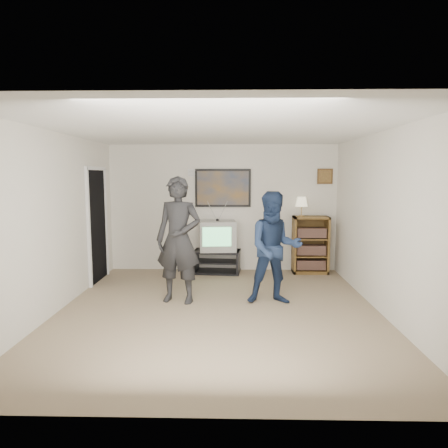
{
  "coord_description": "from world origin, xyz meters",
  "views": [
    {
      "loc": [
        0.2,
        -5.42,
        1.9
      ],
      "look_at": [
        0.06,
        0.7,
        1.15
      ],
      "focal_mm": 32.0,
      "sensor_mm": 36.0,
      "label": 1
    }
  ],
  "objects_px": {
    "bookshelf": "(310,245)",
    "person_short": "(275,248)",
    "media_stand": "(217,261)",
    "crt_television": "(217,236)",
    "person_tall": "(179,240)"
  },
  "relations": [
    {
      "from": "bookshelf",
      "to": "person_short",
      "type": "height_order",
      "value": "person_short"
    },
    {
      "from": "media_stand",
      "to": "bookshelf",
      "type": "bearing_deg",
      "value": 7.37
    },
    {
      "from": "media_stand",
      "to": "bookshelf",
      "type": "xyz_separation_m",
      "value": [
        1.82,
        0.05,
        0.33
      ]
    },
    {
      "from": "bookshelf",
      "to": "person_short",
      "type": "bearing_deg",
      "value": -115.2
    },
    {
      "from": "person_short",
      "to": "media_stand",
      "type": "bearing_deg",
      "value": 113.87
    },
    {
      "from": "crt_television",
      "to": "person_tall",
      "type": "distance_m",
      "value": 1.89
    },
    {
      "from": "person_tall",
      "to": "person_short",
      "type": "xyz_separation_m",
      "value": [
        1.43,
        -0.04,
        -0.11
      ]
    },
    {
      "from": "media_stand",
      "to": "crt_television",
      "type": "height_order",
      "value": "crt_television"
    },
    {
      "from": "crt_television",
      "to": "bookshelf",
      "type": "bearing_deg",
      "value": -4.15
    },
    {
      "from": "bookshelf",
      "to": "person_tall",
      "type": "distance_m",
      "value": 3.0
    },
    {
      "from": "crt_television",
      "to": "person_tall",
      "type": "relative_size",
      "value": 0.36
    },
    {
      "from": "media_stand",
      "to": "person_tall",
      "type": "xyz_separation_m",
      "value": [
        -0.5,
        -1.81,
        0.72
      ]
    },
    {
      "from": "person_tall",
      "to": "crt_television",
      "type": "bearing_deg",
      "value": 86.74
    },
    {
      "from": "media_stand",
      "to": "crt_television",
      "type": "xyz_separation_m",
      "value": [
        0.01,
        0.0,
        0.51
      ]
    },
    {
      "from": "person_short",
      "to": "bookshelf",
      "type": "bearing_deg",
      "value": 62.08
    }
  ]
}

